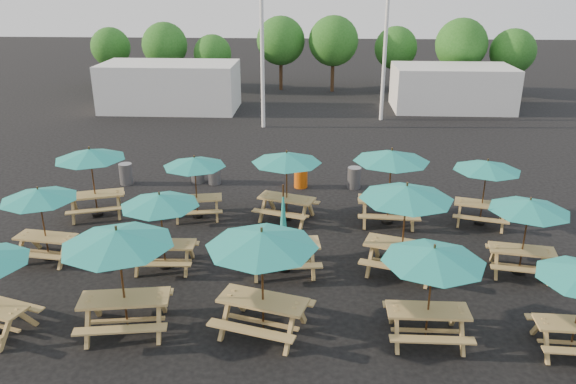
# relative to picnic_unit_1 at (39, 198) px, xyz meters

# --- Properties ---
(ground) EXTENTS (120.00, 120.00, 0.00)m
(ground) POSITION_rel_picnic_unit_1_xyz_m (6.77, 1.36, -1.89)
(ground) COLOR black
(ground) RESTS_ON ground
(picnic_unit_1) EXTENTS (2.37, 2.37, 2.17)m
(picnic_unit_1) POSITION_rel_picnic_unit_1_xyz_m (0.00, 0.00, 0.00)
(picnic_unit_1) COLOR tan
(picnic_unit_1) RESTS_ON ground
(picnic_unit_2) EXTENTS (2.93, 2.93, 2.38)m
(picnic_unit_2) POSITION_rel_picnic_unit_1_xyz_m (0.25, 3.14, 0.18)
(picnic_unit_2) COLOR tan
(picnic_unit_2) RESTS_ON ground
(picnic_unit_3) EXTENTS (2.83, 2.83, 2.55)m
(picnic_unit_3) POSITION_rel_picnic_unit_1_xyz_m (3.39, -3.30, 0.34)
(picnic_unit_3) COLOR tan
(picnic_unit_3) RESTS_ON ground
(picnic_unit_4) EXTENTS (2.23, 2.23, 2.21)m
(picnic_unit_4) POSITION_rel_picnic_unit_1_xyz_m (3.49, -0.32, 0.03)
(picnic_unit_4) COLOR tan
(picnic_unit_4) RESTS_ON ground
(picnic_unit_5) EXTENTS (2.42, 2.42, 2.14)m
(picnic_unit_5) POSITION_rel_picnic_unit_1_xyz_m (3.68, 3.20, -0.03)
(picnic_unit_5) COLOR tan
(picnic_unit_5) RESTS_ON ground
(picnic_unit_6) EXTENTS (3.08, 3.08, 2.55)m
(picnic_unit_6) POSITION_rel_picnic_unit_1_xyz_m (6.53, -3.21, 0.33)
(picnic_unit_6) COLOR tan
(picnic_unit_6) RESTS_ON ground
(picnic_unit_7) EXTENTS (2.18, 1.96, 2.53)m
(picnic_unit_7) POSITION_rel_picnic_unit_1_xyz_m (6.81, -0.30, -0.85)
(picnic_unit_7) COLOR tan
(picnic_unit_7) RESTS_ON ground
(picnic_unit_8) EXTENTS (2.89, 2.89, 2.35)m
(picnic_unit_8) POSITION_rel_picnic_unit_1_xyz_m (6.71, 3.18, 0.16)
(picnic_unit_8) COLOR tan
(picnic_unit_8) RESTS_ON ground
(picnic_unit_9) EXTENTS (2.24, 2.24, 2.30)m
(picnic_unit_9) POSITION_rel_picnic_unit_1_xyz_m (10.20, -3.30, 0.12)
(picnic_unit_9) COLOR tan
(picnic_unit_9) RESTS_ON ground
(picnic_unit_10) EXTENTS (3.14, 3.14, 2.56)m
(picnic_unit_10) POSITION_rel_picnic_unit_1_xyz_m (10.04, -0.24, 0.34)
(picnic_unit_10) COLOR tan
(picnic_unit_10) RESTS_ON ground
(picnic_unit_11) EXTENTS (2.58, 2.58, 2.51)m
(picnic_unit_11) POSITION_rel_picnic_unit_1_xyz_m (10.05, 3.08, 0.30)
(picnic_unit_11) COLOR tan
(picnic_unit_11) RESTS_ON ground
(picnic_unit_13) EXTENTS (2.45, 2.45, 2.18)m
(picnic_unit_13) POSITION_rel_picnic_unit_1_xyz_m (13.29, -0.12, 0.01)
(picnic_unit_13) COLOR tan
(picnic_unit_13) RESTS_ON ground
(picnic_unit_14) EXTENTS (2.63, 2.63, 2.20)m
(picnic_unit_14) POSITION_rel_picnic_unit_1_xyz_m (13.08, 3.14, 0.03)
(picnic_unit_14) COLOR tan
(picnic_unit_14) RESTS_ON ground
(waste_bin_0) EXTENTS (0.51, 0.51, 0.82)m
(waste_bin_0) POSITION_rel_picnic_unit_1_xyz_m (0.25, 6.26, -1.48)
(waste_bin_0) COLOR gray
(waste_bin_0) RESTS_ON ground
(waste_bin_1) EXTENTS (0.51, 0.51, 0.82)m
(waste_bin_1) POSITION_rel_picnic_unit_1_xyz_m (3.00, 6.58, -1.48)
(waste_bin_1) COLOR gray
(waste_bin_1) RESTS_ON ground
(waste_bin_2) EXTENTS (0.51, 0.51, 0.82)m
(waste_bin_2) POSITION_rel_picnic_unit_1_xyz_m (3.68, 6.50, -1.48)
(waste_bin_2) COLOR gray
(waste_bin_2) RESTS_ON ground
(waste_bin_3) EXTENTS (0.51, 0.51, 0.82)m
(waste_bin_3) POSITION_rel_picnic_unit_1_xyz_m (7.08, 6.26, -1.48)
(waste_bin_3) COLOR #D7570C
(waste_bin_3) RESTS_ON ground
(waste_bin_4) EXTENTS (0.51, 0.51, 0.82)m
(waste_bin_4) POSITION_rel_picnic_unit_1_xyz_m (9.12, 6.28, -1.48)
(waste_bin_4) COLOR gray
(waste_bin_4) RESTS_ON ground
(mast_0) EXTENTS (0.20, 0.20, 12.00)m
(mast_0) POSITION_rel_picnic_unit_1_xyz_m (4.77, 15.36, 4.11)
(mast_0) COLOR silver
(mast_0) RESTS_ON ground
(mast_1) EXTENTS (0.20, 0.20, 12.00)m
(mast_1) POSITION_rel_picnic_unit_1_xyz_m (11.27, 17.36, 4.11)
(mast_1) COLOR silver
(mast_1) RESTS_ON ground
(event_tent_0) EXTENTS (8.00, 4.00, 2.80)m
(event_tent_0) POSITION_rel_picnic_unit_1_xyz_m (-1.23, 19.36, -0.49)
(event_tent_0) COLOR silver
(event_tent_0) RESTS_ON ground
(event_tent_1) EXTENTS (7.00, 4.00, 2.60)m
(event_tent_1) POSITION_rel_picnic_unit_1_xyz_m (15.77, 20.36, -0.59)
(event_tent_1) COLOR silver
(event_tent_1) RESTS_ON ground
(tree_0) EXTENTS (2.80, 2.80, 4.24)m
(tree_0) POSITION_rel_picnic_unit_1_xyz_m (-7.30, 26.61, 0.94)
(tree_0) COLOR #382314
(tree_0) RESTS_ON ground
(tree_1) EXTENTS (3.11, 3.11, 4.72)m
(tree_1) POSITION_rel_picnic_unit_1_xyz_m (-2.98, 25.26, 1.26)
(tree_1) COLOR #382314
(tree_1) RESTS_ON ground
(tree_2) EXTENTS (2.59, 2.59, 3.93)m
(tree_2) POSITION_rel_picnic_unit_1_xyz_m (0.38, 25.01, 0.73)
(tree_2) COLOR #382314
(tree_2) RESTS_ON ground
(tree_3) EXTENTS (3.36, 3.36, 5.09)m
(tree_3) POSITION_rel_picnic_unit_1_xyz_m (5.02, 26.08, 1.51)
(tree_3) COLOR #382314
(tree_3) RESTS_ON ground
(tree_4) EXTENTS (3.41, 3.41, 5.17)m
(tree_4) POSITION_rel_picnic_unit_1_xyz_m (8.67, 25.62, 1.57)
(tree_4) COLOR #382314
(tree_4) RESTS_ON ground
(tree_5) EXTENTS (2.94, 2.94, 4.45)m
(tree_5) POSITION_rel_picnic_unit_1_xyz_m (12.99, 26.04, 1.08)
(tree_5) COLOR #382314
(tree_5) RESTS_ON ground
(tree_6) EXTENTS (3.38, 3.38, 5.13)m
(tree_6) POSITION_rel_picnic_unit_1_xyz_m (17.00, 24.26, 1.53)
(tree_6) COLOR #382314
(tree_6) RESTS_ON ground
(tree_7) EXTENTS (2.95, 2.95, 4.48)m
(tree_7) POSITION_rel_picnic_unit_1_xyz_m (20.39, 24.28, 1.10)
(tree_7) COLOR #382314
(tree_7) RESTS_ON ground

